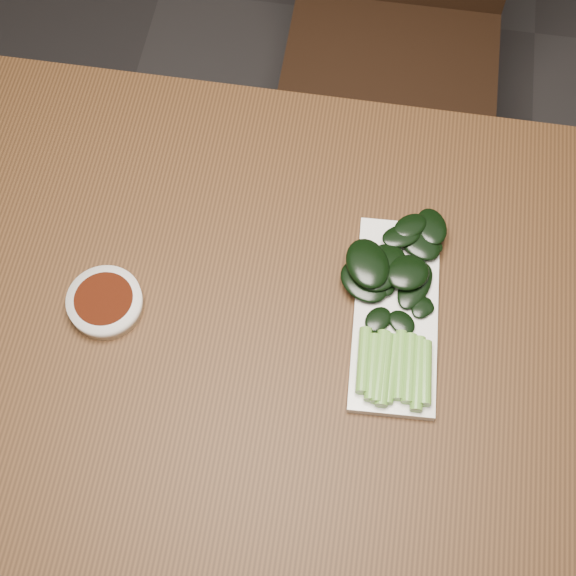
{
  "coord_description": "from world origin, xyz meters",
  "views": [
    {
      "loc": [
        0.1,
        -0.44,
        1.77
      ],
      "look_at": [
        0.03,
        0.05,
        0.76
      ],
      "focal_mm": 50.0,
      "sensor_mm": 36.0,
      "label": 1
    }
  ],
  "objects_px": {
    "serving_plate": "(395,314)",
    "sauce_bowl": "(105,302)",
    "chair_far": "(396,30)",
    "gai_lan": "(394,301)",
    "table": "(263,338)"
  },
  "relations": [
    {
      "from": "serving_plate",
      "to": "table",
      "type": "bearing_deg",
      "value": -170.07
    },
    {
      "from": "table",
      "to": "gai_lan",
      "type": "xyz_separation_m",
      "value": [
        0.18,
        0.04,
        0.1
      ]
    },
    {
      "from": "table",
      "to": "gai_lan",
      "type": "distance_m",
      "value": 0.21
    },
    {
      "from": "serving_plate",
      "to": "sauce_bowl",
      "type": "bearing_deg",
      "value": -173.18
    },
    {
      "from": "serving_plate",
      "to": "chair_far",
      "type": "bearing_deg",
      "value": 93.1
    },
    {
      "from": "sauce_bowl",
      "to": "table",
      "type": "bearing_deg",
      "value": 4.18
    },
    {
      "from": "table",
      "to": "sauce_bowl",
      "type": "distance_m",
      "value": 0.23
    },
    {
      "from": "chair_far",
      "to": "gai_lan",
      "type": "height_order",
      "value": "chair_far"
    },
    {
      "from": "chair_far",
      "to": "gai_lan",
      "type": "bearing_deg",
      "value": -87.46
    },
    {
      "from": "gai_lan",
      "to": "sauce_bowl",
      "type": "bearing_deg",
      "value": -171.71
    },
    {
      "from": "table",
      "to": "serving_plate",
      "type": "distance_m",
      "value": 0.2
    },
    {
      "from": "table",
      "to": "serving_plate",
      "type": "height_order",
      "value": "serving_plate"
    },
    {
      "from": "table",
      "to": "chair_far",
      "type": "distance_m",
      "value": 0.84
    },
    {
      "from": "serving_plate",
      "to": "gai_lan",
      "type": "height_order",
      "value": "gai_lan"
    },
    {
      "from": "sauce_bowl",
      "to": "serving_plate",
      "type": "bearing_deg",
      "value": 6.82
    }
  ]
}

